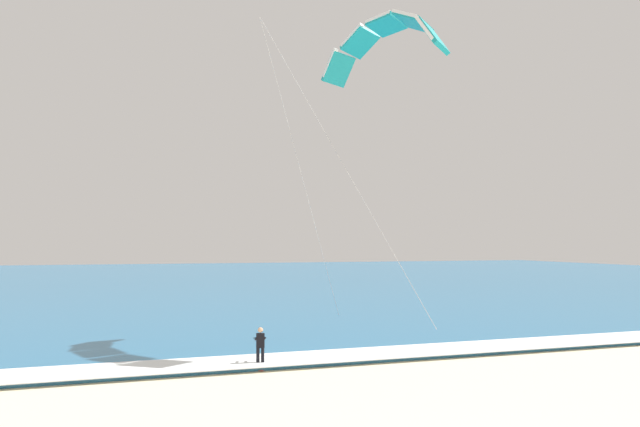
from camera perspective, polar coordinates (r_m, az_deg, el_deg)
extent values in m
cube|color=teal|center=(82.84, -11.66, -6.64)|extent=(200.00, 120.00, 0.20)
cube|color=white|center=(25.09, 1.54, -14.63)|extent=(200.00, 2.68, 0.04)
ellipsoid|color=#E04C38|center=(23.85, -6.27, -15.69)|extent=(0.61, 1.44, 0.05)
cube|color=black|center=(24.08, -6.38, -15.46)|extent=(0.17, 0.08, 0.04)
cube|color=black|center=(23.61, -6.15, -15.72)|extent=(0.17, 0.08, 0.04)
cylinder|color=black|center=(23.76, -6.51, -14.77)|extent=(0.14, 0.14, 0.84)
cylinder|color=black|center=(23.78, -6.01, -14.76)|extent=(0.14, 0.14, 0.84)
cube|color=black|center=(23.64, -6.25, -13.06)|extent=(0.36, 0.24, 0.60)
sphere|color=tan|center=(23.56, -6.24, -12.00)|extent=(0.22, 0.22, 0.22)
cylinder|color=black|center=(23.77, -6.72, -12.87)|extent=(0.15, 0.51, 0.22)
cylinder|color=black|center=(23.80, -5.83, -12.87)|extent=(0.15, 0.51, 0.22)
cylinder|color=black|center=(24.00, -6.31, -12.78)|extent=(0.55, 0.10, 0.04)
cube|color=#3F3F42|center=(23.79, -6.27, -13.53)|extent=(0.13, 0.09, 0.10)
cube|color=teal|center=(28.14, 11.74, 17.69)|extent=(1.74, 1.92, 1.79)
cube|color=white|center=(27.75, 10.92, 18.47)|extent=(0.68, 1.13, 1.52)
cube|color=teal|center=(29.63, 9.69, 19.14)|extent=(1.98, 2.25, 1.33)
cube|color=white|center=(29.27, 8.87, 19.89)|extent=(0.89, 1.55, 0.98)
cube|color=teal|center=(30.99, 6.96, 18.98)|extent=(2.09, 2.24, 0.56)
cube|color=white|center=(30.65, 6.13, 19.68)|extent=(0.94, 1.66, 0.21)
cube|color=teal|center=(31.95, 4.20, 17.41)|extent=(2.02, 2.01, 1.33)
cube|color=white|center=(31.61, 3.36, 18.06)|extent=(0.85, 1.53, 0.98)
cube|color=teal|center=(32.32, 1.93, 14.83)|extent=(1.86, 1.47, 1.79)
cube|color=white|center=(31.99, 1.08, 15.44)|extent=(0.65, 1.08, 1.52)
cylinder|color=#B2B2B7|center=(24.83, 3.23, 3.75)|extent=(8.43, 0.26, 14.00)
cylinder|color=#B2B2B7|center=(27.29, -1.69, 3.12)|extent=(5.70, 5.85, 14.00)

